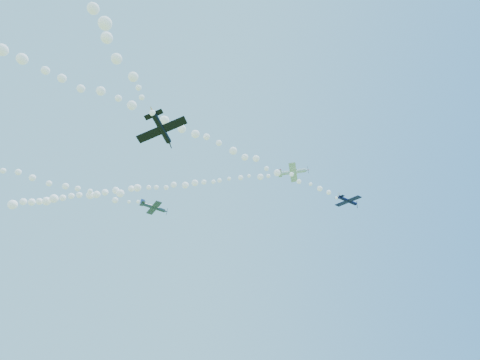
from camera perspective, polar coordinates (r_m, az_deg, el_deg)
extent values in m
cylinder|color=silver|center=(89.54, 7.41, 1.11)|extent=(5.88, 2.93, 1.09)
cone|color=silver|center=(89.60, 9.45, 1.40)|extent=(0.97, 1.00, 0.82)
cone|color=#B3141B|center=(89.62, 9.74, 1.44)|extent=(0.39, 0.37, 0.29)
cube|color=black|center=(89.61, 9.66, 1.43)|extent=(0.17, 0.19, 1.89)
cube|color=silver|center=(89.47, 7.57, 1.07)|extent=(4.09, 7.38, 0.26)
cube|color=silver|center=(89.60, 5.71, 0.90)|extent=(1.74, 2.71, 0.14)
cube|color=#B3141B|center=(89.92, 5.62, 1.18)|extent=(0.95, 0.46, 1.23)
sphere|color=black|center=(89.76, 7.91, 1.38)|extent=(0.95, 0.94, 0.75)
cylinder|color=#0C0D35|center=(91.50, 15.02, -2.83)|extent=(5.33, 2.32, 0.80)
cone|color=#0C0D35|center=(93.53, 16.19, -3.33)|extent=(0.81, 0.87, 0.72)
cone|color=silver|center=(93.81, 16.35, -3.39)|extent=(0.33, 0.32, 0.25)
cube|color=black|center=(93.74, 16.31, -3.38)|extent=(0.16, 0.32, 1.70)
cube|color=#0C0D35|center=(91.61, 15.11, -2.93)|extent=(3.93, 6.53, 0.93)
cube|color=#0C0D35|center=(89.86, 14.00, -2.37)|extent=(1.64, 2.42, 0.36)
cube|color=silver|center=(90.03, 13.95, -2.07)|extent=(0.85, 0.54, 1.08)
sphere|color=black|center=(92.17, 15.31, -2.77)|extent=(0.87, 0.92, 0.72)
cylinder|color=#35404D|center=(90.89, -12.26, -3.80)|extent=(5.51, 2.30, 1.14)
cone|color=#35404D|center=(91.54, -10.54, -4.39)|extent=(0.87, 0.90, 0.77)
cone|color=navy|center=(91.63, -10.30, -4.47)|extent=(0.35, 0.33, 0.27)
cube|color=black|center=(91.61, -10.36, -4.45)|extent=(0.22, 0.17, 1.74)
cube|color=#35404D|center=(90.89, -12.14, -3.90)|extent=(3.46, 6.84, 0.50)
cube|color=#35404D|center=(90.45, -13.70, -3.27)|extent=(1.50, 2.50, 0.22)
cube|color=navy|center=(90.67, -13.68, -2.98)|extent=(0.93, 0.38, 1.15)
sphere|color=black|center=(91.22, -11.77, -3.77)|extent=(0.88, 0.84, 0.73)
cylinder|color=black|center=(53.12, -11.16, 7.27)|extent=(1.06, 5.49, 0.89)
cone|color=black|center=(55.11, -10.04, 5.26)|extent=(0.77, 0.69, 0.75)
cone|color=#C37817|center=(55.39, -9.89, 5.00)|extent=(0.27, 0.29, 0.26)
cube|color=black|center=(55.32, -9.93, 5.07)|extent=(0.66, 0.36, 1.66)
cube|color=black|center=(53.19, -11.05, 7.04)|extent=(6.37, 3.71, 2.48)
cube|color=black|center=(51.57, -12.17, 9.09)|extent=(2.36, 1.58, 0.91)
cube|color=#C37817|center=(51.91, -12.32, 9.48)|extent=(0.75, 0.99, 1.07)
sphere|color=black|center=(53.88, -10.94, 6.97)|extent=(1.03, 0.94, 0.85)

